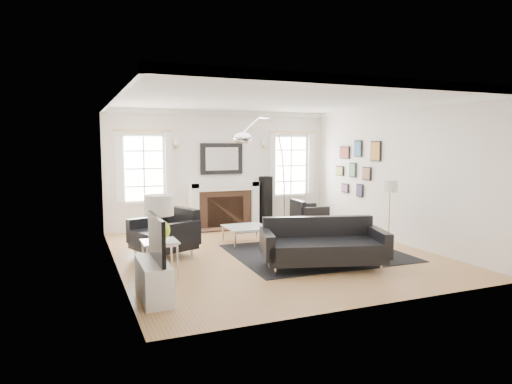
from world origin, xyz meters
name	(u,v)px	position (x,y,z in m)	size (l,w,h in m)	color
floor	(272,253)	(0.00, 0.00, 0.00)	(6.00, 6.00, 0.00)	#9E7342
back_wall	(221,169)	(0.00, 3.00, 1.40)	(5.50, 0.04, 2.80)	white
front_wall	(374,194)	(0.00, -3.00, 1.40)	(5.50, 0.04, 2.80)	white
left_wall	(114,182)	(-2.75, 0.00, 1.40)	(0.04, 6.00, 2.80)	white
right_wall	(395,174)	(2.75, 0.00, 1.40)	(0.04, 6.00, 2.80)	white
ceiling	(272,99)	(0.00, 0.00, 2.80)	(5.50, 6.00, 0.02)	white
crown_molding	(272,103)	(0.00, 0.00, 2.74)	(5.50, 6.00, 0.12)	white
fireplace	(224,205)	(0.00, 2.79, 0.54)	(1.70, 0.69, 1.11)	white
mantel_mirror	(222,159)	(0.00, 2.95, 1.65)	(1.05, 0.07, 0.75)	black
window_left	(144,168)	(-1.85, 2.95, 1.46)	(1.24, 0.15, 1.62)	white
window_right	(291,165)	(1.85, 2.95, 1.46)	(1.24, 0.15, 1.62)	white
gallery_wall	(357,165)	(2.72, 1.30, 1.53)	(0.04, 1.73, 1.29)	black
tv_unit	(154,274)	(-2.44, -1.70, 0.33)	(0.35, 1.00, 1.09)	white
area_rug	(316,253)	(0.75, -0.33, 0.01)	(3.01, 2.50, 0.01)	black
sofa	(322,246)	(0.37, -1.18, 0.35)	(2.16, 1.42, 0.65)	black
armchair_left	(167,234)	(-1.83, 0.52, 0.39)	(1.23, 1.30, 0.70)	black
armchair_right	(307,214)	(1.94, 2.19, 0.30)	(0.76, 0.83, 0.54)	black
coffee_table	(246,228)	(-0.17, 0.86, 0.33)	(0.82, 0.82, 0.36)	silver
side_table_left	(160,248)	(-2.20, -0.81, 0.46)	(0.52, 0.52, 0.57)	silver
nesting_table	(368,235)	(1.58, -0.75, 0.36)	(0.43, 0.36, 0.47)	silver
gourd_lamp	(159,215)	(-2.20, -0.81, 0.96)	(0.43, 0.43, 0.69)	#A9CC19
orange_vase	(368,224)	(1.58, -0.75, 0.56)	(0.10, 0.10, 0.16)	red
arc_floor_lamp	(265,170)	(0.53, 1.53, 1.45)	(1.89, 1.75, 2.68)	silver
stick_floor_lamp	(390,190)	(2.06, -0.73, 1.17)	(0.27, 0.27, 1.35)	gold
speaker_tower	(266,201)	(1.03, 2.65, 0.61)	(0.24, 0.24, 1.22)	black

